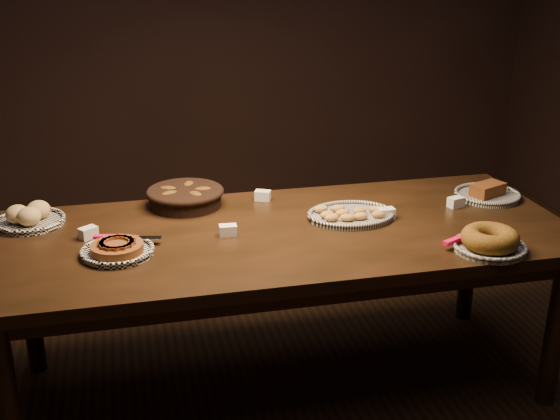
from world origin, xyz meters
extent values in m
plane|color=black|center=(0.00, 0.00, 0.00)|extent=(5.00, 5.00, 0.00)
cube|color=black|center=(0.00, 0.00, 0.72)|extent=(2.40, 1.00, 0.05)
cylinder|color=black|center=(-1.08, -0.38, 0.35)|extent=(0.08, 0.08, 0.70)
cylinder|color=black|center=(1.08, -0.38, 0.35)|extent=(0.08, 0.08, 0.70)
cylinder|color=black|center=(-1.08, 0.38, 0.35)|extent=(0.08, 0.08, 0.70)
cylinder|color=black|center=(1.08, 0.38, 0.35)|extent=(0.08, 0.08, 0.70)
torus|color=white|center=(-0.67, -0.10, 0.77)|extent=(0.28, 0.28, 0.02)
cylinder|color=#4E260F|center=(-0.67, -0.10, 0.78)|extent=(0.23, 0.23, 0.03)
cube|color=#512A0D|center=(-0.61, -0.09, 0.80)|extent=(0.03, 0.07, 0.01)
cube|color=#512A0D|center=(-0.62, -0.06, 0.80)|extent=(0.06, 0.07, 0.01)
cube|color=#512A0D|center=(-0.64, -0.05, 0.80)|extent=(0.07, 0.05, 0.01)
cube|color=#512A0D|center=(-0.66, -0.04, 0.80)|extent=(0.07, 0.02, 0.01)
cube|color=#512A0D|center=(-0.69, -0.05, 0.80)|extent=(0.07, 0.04, 0.01)
cube|color=#512A0D|center=(-0.71, -0.06, 0.80)|extent=(0.06, 0.06, 0.01)
cube|color=#512A0D|center=(-0.72, -0.08, 0.80)|extent=(0.04, 0.07, 0.01)
cube|color=#512A0D|center=(-0.72, -0.11, 0.80)|extent=(0.03, 0.07, 0.01)
cube|color=#512A0D|center=(-0.71, -0.13, 0.80)|extent=(0.06, 0.07, 0.01)
cube|color=#512A0D|center=(-0.69, -0.14, 0.80)|extent=(0.07, 0.05, 0.01)
cube|color=#512A0D|center=(-0.67, -0.15, 0.80)|extent=(0.07, 0.02, 0.01)
cube|color=#512A0D|center=(-0.64, -0.15, 0.80)|extent=(0.07, 0.04, 0.01)
cube|color=#512A0D|center=(-0.63, -0.13, 0.80)|extent=(0.06, 0.06, 0.01)
cube|color=#512A0D|center=(-0.61, -0.11, 0.80)|extent=(0.04, 0.07, 0.01)
cube|color=#F90C4C|center=(-0.70, 0.01, 0.78)|extent=(0.12, 0.05, 0.02)
cube|color=silver|center=(-0.57, -0.01, 0.78)|extent=(0.15, 0.06, 0.00)
torus|color=black|center=(0.32, 0.07, 0.77)|extent=(0.31, 0.31, 0.02)
ellipsoid|color=brown|center=(0.22, 0.02, 0.78)|extent=(0.07, 0.06, 0.03)
ellipsoid|color=brown|center=(0.28, 0.01, 0.78)|extent=(0.07, 0.05, 0.03)
ellipsoid|color=brown|center=(0.34, 0.01, 0.78)|extent=(0.07, 0.05, 0.03)
ellipsoid|color=brown|center=(0.43, 0.02, 0.78)|extent=(0.07, 0.05, 0.03)
ellipsoid|color=brown|center=(0.21, 0.06, 0.78)|extent=(0.07, 0.06, 0.03)
ellipsoid|color=brown|center=(0.28, 0.06, 0.78)|extent=(0.07, 0.05, 0.03)
ellipsoid|color=brown|center=(0.36, 0.07, 0.78)|extent=(0.07, 0.05, 0.03)
ellipsoid|color=brown|center=(0.43, 0.07, 0.78)|extent=(0.07, 0.06, 0.03)
ellipsoid|color=brown|center=(0.20, 0.13, 0.78)|extent=(0.07, 0.06, 0.03)
ellipsoid|color=brown|center=(0.28, 0.12, 0.78)|extent=(0.07, 0.04, 0.03)
torus|color=black|center=(0.73, -0.38, 0.77)|extent=(0.28, 0.28, 0.02)
torus|color=brown|center=(0.73, -0.38, 0.80)|extent=(0.26, 0.26, 0.08)
cube|color=#F90C4C|center=(0.61, -0.32, 0.78)|extent=(0.12, 0.07, 0.02)
cube|color=silver|center=(0.73, -0.27, 0.78)|extent=(0.15, 0.09, 0.00)
cylinder|color=black|center=(-0.36, 0.38, 0.79)|extent=(0.41, 0.41, 0.08)
torus|color=black|center=(-0.36, 0.38, 0.82)|extent=(0.35, 0.35, 0.03)
ellipsoid|color=black|center=(-0.28, 0.37, 0.81)|extent=(0.11, 0.07, 0.05)
ellipsoid|color=black|center=(-0.33, 0.46, 0.81)|extent=(0.09, 0.12, 0.05)
ellipsoid|color=black|center=(-0.43, 0.41, 0.81)|extent=(0.12, 0.10, 0.05)
ellipsoid|color=black|center=(-0.43, 0.35, 0.81)|extent=(0.12, 0.10, 0.05)
ellipsoid|color=black|center=(-0.32, 0.31, 0.81)|extent=(0.10, 0.12, 0.05)
torus|color=white|center=(-1.02, 0.31, 0.77)|extent=(0.29, 0.29, 0.02)
ellipsoid|color=tan|center=(-1.06, 0.30, 0.80)|extent=(0.10, 0.10, 0.08)
ellipsoid|color=tan|center=(-0.98, 0.34, 0.80)|extent=(0.10, 0.10, 0.08)
ellipsoid|color=tan|center=(-1.02, 0.26, 0.80)|extent=(0.10, 0.10, 0.08)
torus|color=black|center=(1.02, 0.17, 0.77)|extent=(0.30, 0.30, 0.02)
cube|color=#4E260F|center=(1.02, 0.17, 0.79)|extent=(0.18, 0.14, 0.06)
cube|color=white|center=(-0.23, -0.01, 0.77)|extent=(0.07, 0.05, 0.04)
cube|color=white|center=(0.00, 0.37, 0.77)|extent=(0.08, 0.07, 0.04)
cube|color=white|center=(0.47, 0.03, 0.77)|extent=(0.07, 0.05, 0.04)
cube|color=white|center=(-0.78, 0.10, 0.77)|extent=(0.08, 0.08, 0.04)
cube|color=white|center=(0.82, 0.09, 0.77)|extent=(0.08, 0.06, 0.04)
camera|label=1|loc=(-0.62, -2.60, 1.85)|focal=45.00mm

